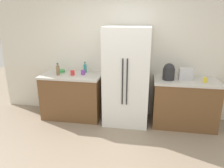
% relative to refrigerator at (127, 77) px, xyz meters
% --- Properties ---
extents(ground_plane, '(10.68, 10.68, 0.00)m').
position_rel_refrigerator_xyz_m(ground_plane, '(-0.21, -1.42, -0.95)').
color(ground_plane, gray).
extents(kitchen_back_panel, '(5.34, 0.10, 2.68)m').
position_rel_refrigerator_xyz_m(kitchen_back_panel, '(-0.21, 0.42, 0.39)').
color(kitchen_back_panel, silver).
rests_on(kitchen_back_panel, ground_plane).
extents(counter_left, '(1.23, 0.69, 0.92)m').
position_rel_refrigerator_xyz_m(counter_left, '(-1.14, 0.03, -0.48)').
color(counter_left, brown).
rests_on(counter_left, ground_plane).
extents(counter_right, '(1.20, 0.69, 0.92)m').
position_rel_refrigerator_xyz_m(counter_right, '(1.13, 0.03, -0.48)').
color(counter_right, brown).
rests_on(counter_right, ground_plane).
extents(refrigerator, '(0.86, 0.73, 1.89)m').
position_rel_refrigerator_xyz_m(refrigerator, '(0.00, 0.00, 0.00)').
color(refrigerator, white).
rests_on(refrigerator, ground_plane).
extents(toaster, '(0.25, 0.17, 0.21)m').
position_rel_refrigerator_xyz_m(toaster, '(1.10, 0.07, 0.09)').
color(toaster, silver).
rests_on(toaster, counter_right).
extents(rice_cooker, '(0.22, 0.22, 0.31)m').
position_rel_refrigerator_xyz_m(rice_cooker, '(0.78, 0.00, 0.13)').
color(rice_cooker, '#262628').
rests_on(rice_cooker, counter_right).
extents(bottle_a, '(0.07, 0.07, 0.25)m').
position_rel_refrigerator_xyz_m(bottle_a, '(-1.38, -0.06, 0.08)').
color(bottle_a, brown).
rests_on(bottle_a, counter_left).
extents(bottle_b, '(0.06, 0.06, 0.23)m').
position_rel_refrigerator_xyz_m(bottle_b, '(-0.90, 0.23, 0.07)').
color(bottle_b, teal).
rests_on(bottle_b, counter_left).
extents(cup_a, '(0.08, 0.08, 0.09)m').
position_rel_refrigerator_xyz_m(cup_a, '(-0.90, 0.06, 0.03)').
color(cup_a, purple).
rests_on(cup_a, counter_left).
extents(cup_b, '(0.08, 0.08, 0.10)m').
position_rel_refrigerator_xyz_m(cup_b, '(-1.10, -0.01, 0.03)').
color(cup_b, red).
rests_on(cup_b, counter_left).
extents(cup_c, '(0.07, 0.07, 0.09)m').
position_rel_refrigerator_xyz_m(cup_c, '(1.43, -0.06, 0.02)').
color(cup_c, yellow).
rests_on(cup_c, counter_right).
extents(bowl_a, '(0.17, 0.17, 0.05)m').
position_rel_refrigerator_xyz_m(bowl_a, '(-1.42, 0.16, 0.01)').
color(bowl_a, green).
rests_on(bowl_a, counter_left).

